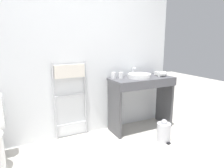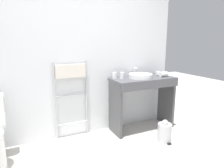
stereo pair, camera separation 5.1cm
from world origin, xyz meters
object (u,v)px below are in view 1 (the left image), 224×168
Objects in this scene: towel_radiator at (70,82)px; hair_dryer at (162,74)px; sink_basin at (139,76)px; cup_near_wall at (114,75)px; cup_near_edge at (121,75)px; trash_bin at (164,131)px.

towel_radiator is 6.40× the size of hair_dryer.
cup_near_wall reaches higher than sink_basin.
cup_near_edge is at bearing -33.56° from cup_near_wall.
hair_dryer is at bearing -10.19° from cup_near_edge.
sink_basin is 1.11× the size of trash_bin.
trash_bin is at bearing -31.75° from towel_radiator.
cup_near_edge is at bearing 122.70° from trash_bin.
cup_near_edge reaches higher than hair_dryer.
hair_dryer is (0.41, -0.06, 0.01)m from sink_basin.
cup_near_wall is at bearing 146.44° from cup_near_edge.
sink_basin is 0.42m from cup_near_wall.
sink_basin is at bearing 99.60° from trash_bin.
cup_near_wall is 0.12m from cup_near_edge.
towel_radiator is 11.81× the size of cup_near_wall.
cup_near_wall is (0.69, -0.06, 0.06)m from towel_radiator.
towel_radiator is at bearing 170.58° from hair_dryer.
cup_near_edge is (-0.30, 0.07, 0.01)m from sink_basin.
hair_dryer is 0.54× the size of trash_bin.
trash_bin is at bearing -57.30° from cup_near_edge.
towel_radiator reaches higher than trash_bin.
cup_near_edge is 0.72m from hair_dryer.
towel_radiator is at bearing 170.05° from sink_basin.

